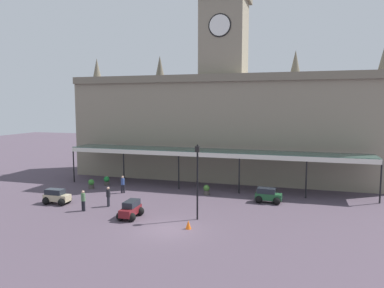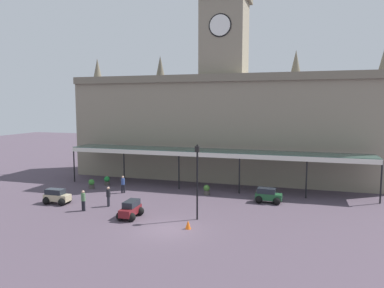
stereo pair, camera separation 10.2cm
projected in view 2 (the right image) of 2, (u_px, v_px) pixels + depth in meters
name	position (u px, v px, depth m)	size (l,w,h in m)	color
ground_plane	(167.00, 229.00, 24.70)	(140.00, 140.00, 0.00)	#4D404D
station_building	(224.00, 120.00, 41.53)	(34.70, 7.20, 21.01)	gray
entrance_canopy	(212.00, 152.00, 36.31)	(30.73, 3.26, 3.90)	#38564C
car_maroon_estate	(131.00, 210.00, 27.17)	(1.57, 2.27, 1.27)	maroon
car_beige_estate	(57.00, 197.00, 31.01)	(2.26, 1.56, 1.27)	tan
car_green_estate	(268.00, 196.00, 31.31)	(2.30, 1.63, 1.27)	#1E512D
pedestrian_near_entrance	(83.00, 200.00, 28.86)	(0.37, 0.34, 1.67)	black
pedestrian_beside_cars	(108.00, 196.00, 30.12)	(0.34, 0.38, 1.67)	black
pedestrian_crossing_forecourt	(123.00, 184.00, 34.72)	(0.35, 0.34, 1.67)	black
victorian_lamppost	(197.00, 174.00, 26.41)	(0.30, 0.30, 5.62)	black
traffic_cone	(188.00, 225.00, 24.72)	(0.40, 0.40, 0.60)	orange
planter_by_canopy	(92.00, 184.00, 36.57)	(0.60, 0.60, 0.96)	#47423D
planter_forecourt_centre	(107.00, 181.00, 38.07)	(0.60, 0.60, 0.96)	#47423D
planter_near_kerb	(207.00, 190.00, 33.99)	(0.60, 0.60, 0.96)	#47423D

